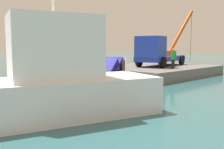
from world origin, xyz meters
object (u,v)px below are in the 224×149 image
object	(u,v)px
salvaged_car	(105,74)
crane_truck	(158,52)
dock_worker	(173,58)
moored_yacht	(13,101)

from	to	relation	value
salvaged_car	crane_truck	bearing A→B (deg)	178.22
dock_worker	moored_yacht	distance (m)	15.65
dock_worker	moored_yacht	bearing A→B (deg)	10.77
salvaged_car	moored_yacht	distance (m)	11.06
crane_truck	dock_worker	world-z (taller)	crane_truck
dock_worker	crane_truck	bearing A→B (deg)	-112.88
crane_truck	dock_worker	bearing A→B (deg)	67.12
crane_truck	moored_yacht	xyz separation A→B (m)	(16.33, 5.26, -1.48)
salvaged_car	dock_worker	bearing A→B (deg)	156.01
crane_truck	moored_yacht	world-z (taller)	crane_truck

